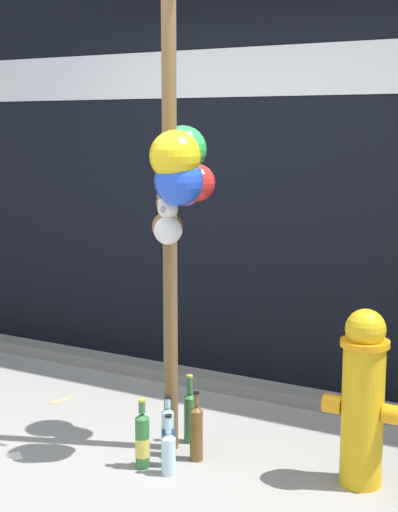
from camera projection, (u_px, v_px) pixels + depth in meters
The scene contains 13 objects.
ground_plane at pixel (109, 473), 3.91m from camera, with size 14.00×14.00×0.00m, color gray.
building_wall at pixel (265, 96), 5.15m from camera, with size 10.00×0.21×3.85m.
curb_strip at pixel (233, 387), 5.09m from camera, with size 8.00×0.12×0.08m, color slate.
memorial_post at pixel (177, 143), 3.94m from camera, with size 0.54×0.57×2.96m.
fire_hydrant at pixel (363, 397), 3.72m from camera, with size 0.39×0.23×0.88m.
bottle_0 at pixel (190, 415), 4.27m from camera, with size 0.07×0.07×0.38m.
bottle_1 at pixel (169, 432), 4.11m from camera, with size 0.07×0.07×0.32m.
bottle_2 at pixel (196, 432), 4.04m from camera, with size 0.07×0.07×0.37m.
bottle_3 at pixel (169, 451), 3.88m from camera, with size 0.07×0.07×0.31m.
bottle_4 at pixel (168, 436), 3.97m from camera, with size 0.07×0.07×0.38m.
bottle_5 at pixel (142, 441), 3.95m from camera, with size 0.07×0.07×0.37m.
litter_0 at pixel (61, 400), 4.94m from camera, with size 0.15×0.04×0.01m, color tan.
litter_2 at pixel (15, 456), 4.11m from camera, with size 0.10×0.07×0.01m, color silver.
Camera 1 is at (2.21, -2.97, 1.73)m, focal length 54.55 mm.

